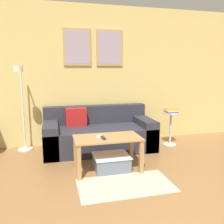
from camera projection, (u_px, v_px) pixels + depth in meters
wall_back at (105, 75)px, 4.51m from camera, size 5.60×0.09×2.55m
area_rug at (125, 185)px, 2.89m from camera, size 1.15×0.63×0.01m
couch at (98, 134)px, 4.19m from camera, size 1.89×0.87×0.74m
coffee_table at (107, 144)px, 3.26m from camera, size 0.92×0.50×0.48m
storage_bin at (111, 162)px, 3.32m from camera, size 0.50×0.40×0.22m
floor_lamp at (22, 104)px, 3.90m from camera, size 0.25×0.48×1.45m
side_table at (170, 126)px, 4.38m from camera, size 0.28×0.28×0.62m
book_stack at (171, 111)px, 4.34m from camera, size 0.25×0.19×0.06m
remote_control at (103, 138)px, 3.18m from camera, size 0.05×0.15×0.02m
cell_phone at (99, 136)px, 3.28m from camera, size 0.10×0.15×0.01m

